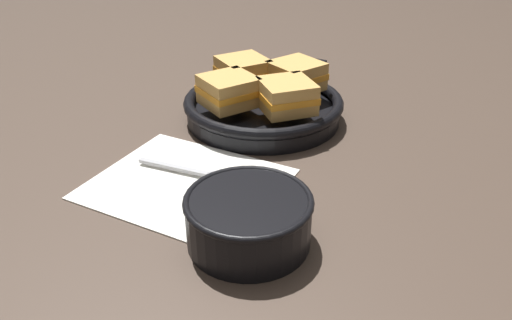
{
  "coord_description": "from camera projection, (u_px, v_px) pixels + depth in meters",
  "views": [
    {
      "loc": [
        0.38,
        -0.42,
        0.35
      ],
      "look_at": [
        0.03,
        0.03,
        0.03
      ],
      "focal_mm": 35.0,
      "sensor_mm": 36.0,
      "label": 1
    }
  ],
  "objects": [
    {
      "name": "skillet",
      "position": [
        264.0,
        107.0,
        0.83
      ],
      "size": [
        0.26,
        0.37,
        0.04
      ],
      "color": "black",
      "rests_on": "ground_plane"
    },
    {
      "name": "sandwich_far_right",
      "position": [
        229.0,
        91.0,
        0.78
      ],
      "size": [
        0.1,
        0.1,
        0.05
      ],
      "rotation": [
        0.0,
        0.0,
        12.25
      ],
      "color": "tan",
      "rests_on": "skillet"
    },
    {
      "name": "sandwich_far_left",
      "position": [
        243.0,
        71.0,
        0.85
      ],
      "size": [
        0.1,
        0.1,
        0.05
      ],
      "rotation": [
        0.0,
        0.0,
        10.6
      ],
      "color": "tan",
      "rests_on": "skillet"
    },
    {
      "name": "spoon",
      "position": [
        210.0,
        175.0,
        0.67
      ],
      "size": [
        0.16,
        0.06,
        0.01
      ],
      "rotation": [
        0.0,
        0.0,
        0.28
      ],
      "color": "#B7B7BC",
      "rests_on": "napkin"
    },
    {
      "name": "napkin",
      "position": [
        186.0,
        183.0,
        0.66
      ],
      "size": [
        0.27,
        0.24,
        0.0
      ],
      "color": "white",
      "rests_on": "ground_plane"
    },
    {
      "name": "sandwich_near_left",
      "position": [
        286.0,
        96.0,
        0.76
      ],
      "size": [
        0.11,
        0.11,
        0.05
      ],
      "rotation": [
        0.0,
        0.0,
        7.28
      ],
      "color": "tan",
      "rests_on": "skillet"
    },
    {
      "name": "sandwich_near_right",
      "position": [
        296.0,
        76.0,
        0.84
      ],
      "size": [
        0.1,
        0.1,
        0.05
      ],
      "rotation": [
        0.0,
        0.0,
        9.17
      ],
      "color": "tan",
      "rests_on": "skillet"
    },
    {
      "name": "soup_bowl",
      "position": [
        249.0,
        217.0,
        0.54
      ],
      "size": [
        0.14,
        0.14,
        0.06
      ],
      "color": "black",
      "rests_on": "ground_plane"
    },
    {
      "name": "ground_plane",
      "position": [
        223.0,
        182.0,
        0.67
      ],
      "size": [
        4.0,
        4.0,
        0.0
      ],
      "primitive_type": "plane",
      "color": "#47382D"
    }
  ]
}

